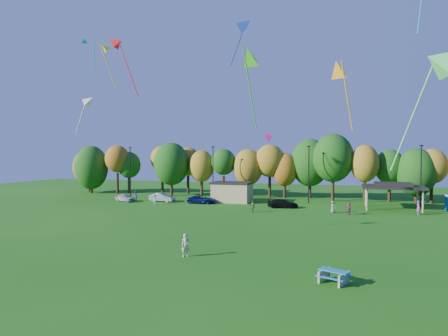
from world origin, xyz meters
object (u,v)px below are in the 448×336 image
(car_b, at_px, (162,197))
(car_d, at_px, (283,203))
(kite_flyer, at_px, (186,245))
(car_c, at_px, (202,199))
(picnic_table, at_px, (334,275))
(car_a, at_px, (125,198))

(car_b, distance_m, car_d, 20.04)
(kite_flyer, bearing_deg, car_c, 74.27)
(picnic_table, distance_m, car_a, 47.11)
(kite_flyer, height_order, car_a, kite_flyer)
(kite_flyer, relative_size, car_b, 0.41)
(car_c, xyz_separation_m, car_d, (13.05, -1.20, 0.01))
(picnic_table, xyz_separation_m, car_a, (-34.47, 32.11, 0.18))
(kite_flyer, xyz_separation_m, car_b, (-17.66, 31.00, -0.17))
(kite_flyer, bearing_deg, car_b, 84.82)
(kite_flyer, xyz_separation_m, car_a, (-23.49, 29.21, -0.24))
(picnic_table, distance_m, kite_flyer, 11.36)
(car_c, distance_m, car_d, 13.11)
(picnic_table, relative_size, kite_flyer, 1.28)
(car_a, relative_size, car_d, 0.84)
(car_d, bearing_deg, car_a, 79.66)
(picnic_table, xyz_separation_m, car_b, (-28.64, 33.89, 0.24))
(picnic_table, bearing_deg, kite_flyer, -172.06)
(car_a, bearing_deg, car_c, -65.58)
(car_a, distance_m, car_c, 12.89)
(car_d, bearing_deg, car_b, 74.87)
(picnic_table, distance_m, car_d, 33.72)
(car_a, xyz_separation_m, car_d, (25.83, 0.48, 0.01))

